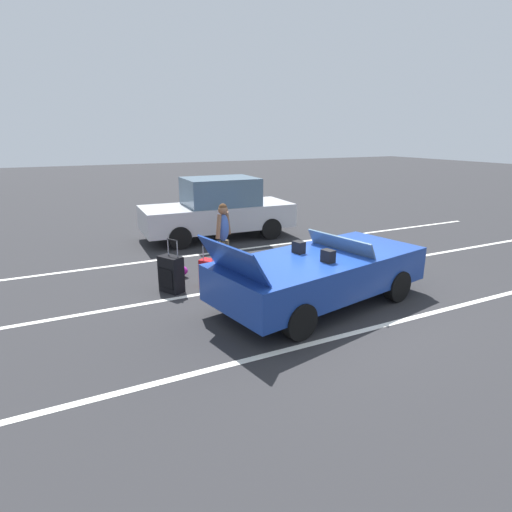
# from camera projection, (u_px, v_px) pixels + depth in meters

# --- Properties ---
(ground_plane) EXTENTS (80.00, 80.00, 0.00)m
(ground_plane) POSITION_uv_depth(u_px,v_px,m) (318.00, 303.00, 7.87)
(ground_plane) COLOR #28282B
(lot_line_near) EXTENTS (18.00, 0.12, 0.01)m
(lot_line_near) POSITION_uv_depth(u_px,v_px,m) (363.00, 331.00, 6.76)
(lot_line_near) COLOR silver
(lot_line_near) RESTS_ON ground_plane
(lot_line_mid) EXTENTS (18.00, 0.12, 0.01)m
(lot_line_mid) POSITION_uv_depth(u_px,v_px,m) (281.00, 280.00, 9.09)
(lot_line_mid) COLOR silver
(lot_line_mid) RESTS_ON ground_plane
(lot_line_far) EXTENTS (18.00, 0.12, 0.01)m
(lot_line_far) POSITION_uv_depth(u_px,v_px,m) (233.00, 250.00, 11.41)
(lot_line_far) COLOR silver
(lot_line_far) RESTS_ON ground_plane
(convertible_car) EXTENTS (4.45, 2.52, 1.50)m
(convertible_car) POSITION_uv_depth(u_px,v_px,m) (327.00, 271.00, 7.82)
(convertible_car) COLOR navy
(convertible_car) RESTS_ON ground_plane
(suitcase_large_black) EXTENTS (0.47, 0.56, 1.08)m
(suitcase_large_black) POSITION_uv_depth(u_px,v_px,m) (171.00, 274.00, 8.35)
(suitcase_large_black) COLOR black
(suitcase_large_black) RESTS_ON ground_plane
(suitcase_medium_bright) EXTENTS (0.43, 0.46, 0.95)m
(suitcase_medium_bright) POSITION_uv_depth(u_px,v_px,m) (210.00, 274.00, 8.51)
(suitcase_medium_bright) COLOR red
(suitcase_medium_bright) RESTS_ON ground_plane
(suitcase_small_carryon) EXTENTS (0.35, 0.24, 0.70)m
(suitcase_small_carryon) POSITION_uv_depth(u_px,v_px,m) (221.00, 258.00, 9.87)
(suitcase_small_carryon) COLOR red
(suitcase_small_carryon) RESTS_ON ground_plane
(duffel_bag) EXTENTS (0.68, 0.64, 0.34)m
(duffel_bag) POSITION_uv_depth(u_px,v_px,m) (174.00, 270.00, 9.29)
(duffel_bag) COLOR #991E8C
(duffel_bag) RESTS_ON ground_plane
(traveler_person) EXTENTS (0.52, 0.45, 1.65)m
(traveler_person) POSITION_uv_depth(u_px,v_px,m) (223.00, 236.00, 9.06)
(traveler_person) COLOR #4C3F2D
(traveler_person) RESTS_ON ground_plane
(parked_sedan_near) EXTENTS (4.56, 2.00, 1.82)m
(parked_sedan_near) POSITION_uv_depth(u_px,v_px,m) (218.00, 209.00, 12.59)
(parked_sedan_near) COLOR #B2B2B7
(parked_sedan_near) RESTS_ON ground_plane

